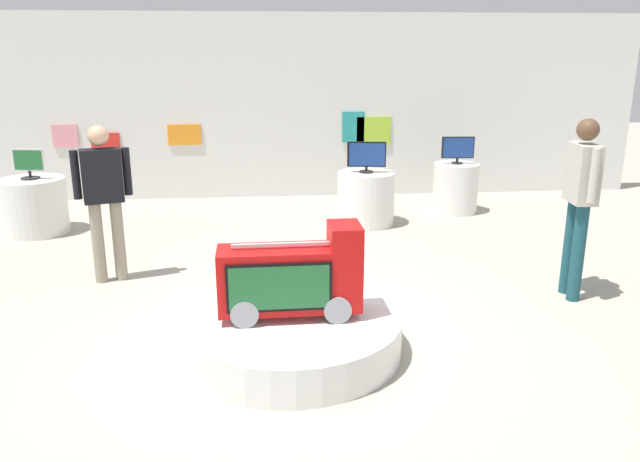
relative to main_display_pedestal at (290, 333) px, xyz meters
The scene contains 12 objects.
ground_plane 0.35m from the main_display_pedestal, 87.31° to the left, with size 30.00×30.00×0.00m, color #A8A091.
back_wall_display 5.64m from the main_display_pedestal, 89.87° to the left, with size 11.73×0.13×2.85m.
main_display_pedestal is the anchor object (origin of this frame).
novelty_firetruck_tv 0.45m from the main_display_pedestal, 16.21° to the right, with size 1.10×0.42×0.73m.
display_pedestal_left_rear 3.85m from the main_display_pedestal, 72.07° to the left, with size 0.78×0.78×0.71m, color silver.
tv_on_left_rear 3.93m from the main_display_pedestal, 72.05° to the left, with size 0.51×0.19×0.41m.
display_pedestal_center_rear 4.96m from the main_display_pedestal, 58.33° to the left, with size 0.65×0.65×0.71m, color silver.
tv_on_center_rear 5.01m from the main_display_pedestal, 58.30° to the left, with size 0.47×0.16×0.39m.
display_pedestal_right_rear 4.80m from the main_display_pedestal, 131.03° to the left, with size 0.82×0.82×0.71m, color silver.
tv_on_right_rear 4.85m from the main_display_pedestal, 131.05° to the left, with size 0.40×0.23×0.38m.
shopper_browsing_near_truck 2.60m from the main_display_pedestal, 135.62° to the left, with size 0.54×0.30×1.59m.
shopper_browsing_rear 3.00m from the main_display_pedestal, 18.25° to the left, with size 0.23×0.56×1.70m.
Camera 1 is at (-0.18, -4.79, 2.28)m, focal length 34.93 mm.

